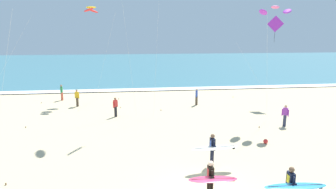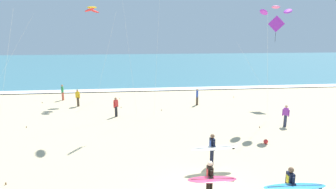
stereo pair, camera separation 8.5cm
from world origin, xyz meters
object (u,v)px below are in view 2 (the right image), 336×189
(surfer_lead, at_px, (213,148))
(bystander_blue_top, at_px, (197,97))
(bystander_green_top, at_px, (63,92))
(beach_ball, at_px, (266,141))
(surfer_trailing, at_px, (211,179))
(bystander_red_top, at_px, (116,107))
(bystander_purple_top, at_px, (286,116))
(bystander_yellow_top, at_px, (78,98))
(surfer_third, at_px, (292,186))
(kite_arc_golden_near, at_px, (92,10))
(kite_arc_rose_high, at_px, (276,10))
(kite_diamond_violet_low, at_px, (275,26))

(surfer_lead, relative_size, bystander_blue_top, 1.48)
(bystander_green_top, bearing_deg, beach_ball, -41.71)
(surfer_trailing, height_order, bystander_green_top, surfer_trailing)
(bystander_red_top, relative_size, bystander_purple_top, 1.00)
(surfer_lead, relative_size, bystander_yellow_top, 1.48)
(surfer_third, height_order, bystander_yellow_top, surfer_third)
(surfer_lead, bearing_deg, surfer_trailing, -107.34)
(surfer_lead, distance_m, surfer_third, 4.28)
(bystander_red_top, bearing_deg, surfer_trailing, -70.70)
(bystander_red_top, bearing_deg, bystander_purple_top, -17.88)
(kite_arc_golden_near, bearing_deg, surfer_third, -64.40)
(surfer_trailing, height_order, bystander_red_top, surfer_trailing)
(surfer_lead, relative_size, bystander_red_top, 1.48)
(surfer_trailing, bearing_deg, kite_arc_golden_near, 109.40)
(bystander_purple_top, height_order, beach_ball, bystander_purple_top)
(kite_arc_rose_high, xyz_separation_m, bystander_blue_top, (-4.29, 5.53, -7.37))
(bystander_green_top, bearing_deg, surfer_third, -57.03)
(kite_diamond_violet_low, bearing_deg, surfer_trailing, -122.72)
(bystander_blue_top, height_order, beach_ball, bystander_blue_top)
(bystander_red_top, xyz_separation_m, bystander_purple_top, (12.26, -3.95, 0.00))
(beach_ball, bearing_deg, bystander_yellow_top, 140.66)
(surfer_lead, xyz_separation_m, bystander_red_top, (-5.33, 9.64, -0.23))
(surfer_trailing, distance_m, surfer_third, 2.99)
(bystander_red_top, relative_size, bystander_yellow_top, 1.00)
(surfer_trailing, xyz_separation_m, beach_ball, (4.99, 5.65, -0.90))
(surfer_lead, bearing_deg, kite_arc_rose_high, 48.50)
(bystander_green_top, bearing_deg, kite_arc_golden_near, 2.62)
(kite_arc_golden_near, bearing_deg, bystander_green_top, -177.38)
(surfer_trailing, xyz_separation_m, kite_diamond_violet_low, (10.30, 16.02, 6.24))
(kite_diamond_violet_low, xyz_separation_m, beach_ball, (-5.30, -10.37, -7.14))
(surfer_third, distance_m, bystander_red_top, 15.30)
(surfer_lead, xyz_separation_m, bystander_purple_top, (6.93, 5.69, -0.23))
(surfer_lead, distance_m, surfer_trailing, 3.09)
(bystander_purple_top, height_order, bystander_yellow_top, same)
(kite_diamond_violet_low, bearing_deg, kite_arc_rose_high, -117.42)
(bystander_purple_top, bearing_deg, bystander_red_top, 162.12)
(bystander_red_top, relative_size, bystander_blue_top, 1.00)
(surfer_lead, bearing_deg, bystander_purple_top, 39.39)
(kite_diamond_violet_low, xyz_separation_m, bystander_red_top, (-14.71, -3.43, -6.47))
(surfer_third, height_order, bystander_purple_top, surfer_third)
(bystander_yellow_top, bearing_deg, bystander_green_top, 126.26)
(bystander_blue_top, bearing_deg, kite_arc_rose_high, -52.18)
(kite_arc_golden_near, relative_size, beach_ball, 32.60)
(bystander_yellow_top, bearing_deg, bystander_red_top, -45.70)
(bystander_green_top, xyz_separation_m, bystander_red_top, (5.67, -6.49, 0.00))
(surfer_trailing, bearing_deg, bystander_purple_top, 47.76)
(kite_arc_golden_near, height_order, bystander_blue_top, kite_arc_golden_near)
(surfer_lead, height_order, bystander_yellow_top, surfer_lead)
(bystander_red_top, bearing_deg, kite_arc_golden_near, 109.61)
(surfer_lead, bearing_deg, bystander_yellow_top, 123.90)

